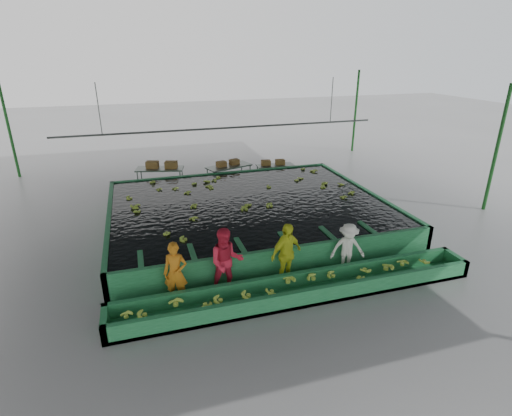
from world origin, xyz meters
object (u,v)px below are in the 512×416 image
object	(u,v)px
packing_table_right	(275,173)
worker_a	(176,273)
box_stack_mid	(228,165)
sorting_trough	(301,289)
worker_c	(286,254)
worker_b	(226,262)
box_stack_left	(162,168)
box_stack_right	(273,165)
packing_table_left	(161,178)
flotation_tank	(248,212)
worker_d	(348,249)
packing_table_mid	(229,176)

from	to	relation	value
packing_table_right	worker_a	bearing A→B (deg)	-123.45
box_stack_mid	worker_a	bearing A→B (deg)	-111.36
sorting_trough	worker_c	size ratio (longest dim) A/B	5.50
worker_b	box_stack_mid	distance (m)	9.26
packing_table_right	box_stack_left	world-z (taller)	box_stack_left
worker_a	box_stack_right	bearing A→B (deg)	74.19
sorting_trough	worker_b	xyz separation A→B (m)	(-1.84, 0.80, 0.69)
box_stack_right	packing_table_left	bearing A→B (deg)	174.46
worker_b	box_stack_left	world-z (taller)	worker_b
box_stack_left	box_stack_mid	xyz separation A→B (m)	(3.06, -0.50, -0.00)
flotation_tank	box_stack_left	distance (m)	5.88
worker_a	packing_table_left	world-z (taller)	worker_a
worker_d	worker_b	bearing A→B (deg)	-166.42
worker_a	box_stack_left	bearing A→B (deg)	104.29
worker_d	box_stack_mid	bearing A→B (deg)	112.54
sorting_trough	box_stack_right	bearing A→B (deg)	74.96
packing_table_mid	box_stack_right	distance (m)	2.27
sorting_trough	packing_table_left	bearing A→B (deg)	105.32
box_stack_right	worker_c	bearing A→B (deg)	-107.16
worker_b	worker_a	bearing A→B (deg)	-173.59
packing_table_left	box_stack_mid	world-z (taller)	box_stack_mid
sorting_trough	packing_table_mid	bearing A→B (deg)	87.75
packing_table_left	box_stack_mid	size ratio (longest dim) A/B	1.89
packing_table_right	worker_d	bearing A→B (deg)	-96.15
flotation_tank	worker_d	world-z (taller)	worker_d
box_stack_right	flotation_tank	bearing A→B (deg)	-119.39
packing_table_mid	packing_table_right	world-z (taller)	packing_table_mid
sorting_trough	worker_c	bearing A→B (deg)	100.10
flotation_tank	packing_table_left	distance (m)	5.90
worker_c	packing_table_mid	distance (m)	8.97
box_stack_left	worker_c	bearing A→B (deg)	-74.89
box_stack_left	box_stack_right	distance (m)	5.36
worker_c	worker_a	bearing A→B (deg)	157.51
worker_c	packing_table_mid	xyz separation A→B (m)	(0.52, 8.94, -0.42)
packing_table_left	packing_table_right	bearing A→B (deg)	-5.62
sorting_trough	worker_c	world-z (taller)	worker_c
worker_b	packing_table_left	xyz separation A→B (m)	(-0.98, 9.48, -0.45)
packing_table_mid	worker_b	bearing A→B (deg)	-103.93
worker_a	worker_d	world-z (taller)	worker_a
packing_table_mid	box_stack_mid	size ratio (longest dim) A/B	1.88
sorting_trough	worker_a	bearing A→B (deg)	165.85
flotation_tank	worker_b	distance (m)	4.70
worker_a	box_stack_right	xyz separation A→B (m)	(5.79, 8.95, -0.01)
worker_a	box_stack_mid	size ratio (longest dim) A/B	1.46
packing_table_left	box_stack_left	distance (m)	0.51
box_stack_left	box_stack_mid	world-z (taller)	box_stack_left
sorting_trough	packing_table_left	distance (m)	10.66
packing_table_left	worker_a	bearing A→B (deg)	-92.15
packing_table_left	box_stack_mid	distance (m)	3.24
packing_table_left	box_stack_right	world-z (taller)	packing_table_left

